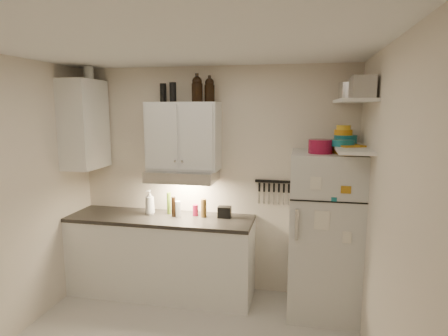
# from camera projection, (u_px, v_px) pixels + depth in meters

# --- Properties ---
(ceiling) EXTENTS (3.20, 3.00, 0.02)m
(ceiling) POSITION_uv_depth(u_px,v_px,m) (165.00, 41.00, 2.70)
(ceiling) COLOR white
(ceiling) RESTS_ON ground
(back_wall) EXTENTS (3.20, 0.02, 2.60)m
(back_wall) POSITION_uv_depth(u_px,v_px,m) (214.00, 180.00, 4.36)
(back_wall) COLOR beige
(back_wall) RESTS_ON ground
(right_wall) EXTENTS (0.02, 3.00, 2.60)m
(right_wall) POSITION_uv_depth(u_px,v_px,m) (390.00, 230.00, 2.58)
(right_wall) COLOR beige
(right_wall) RESTS_ON ground
(base_cabinet) EXTENTS (2.10, 0.60, 0.88)m
(base_cabinet) POSITION_uv_depth(u_px,v_px,m) (161.00, 257.00, 4.31)
(base_cabinet) COLOR white
(base_cabinet) RESTS_ON floor
(countertop) EXTENTS (2.10, 0.62, 0.04)m
(countertop) POSITION_uv_depth(u_px,v_px,m) (160.00, 218.00, 4.24)
(countertop) COLOR #2A2724
(countertop) RESTS_ON base_cabinet
(upper_cabinet) EXTENTS (0.80, 0.33, 0.75)m
(upper_cabinet) POSITION_uv_depth(u_px,v_px,m) (184.00, 136.00, 4.17)
(upper_cabinet) COLOR white
(upper_cabinet) RESTS_ON back_wall
(side_cabinet) EXTENTS (0.33, 0.55, 1.00)m
(side_cabinet) POSITION_uv_depth(u_px,v_px,m) (84.00, 125.00, 4.25)
(side_cabinet) COLOR white
(side_cabinet) RESTS_ON left_wall
(range_hood) EXTENTS (0.76, 0.46, 0.12)m
(range_hood) POSITION_uv_depth(u_px,v_px,m) (183.00, 175.00, 4.18)
(range_hood) COLOR silver
(range_hood) RESTS_ON back_wall
(fridge) EXTENTS (0.70, 0.68, 1.70)m
(fridge) POSITION_uv_depth(u_px,v_px,m) (324.00, 234.00, 3.85)
(fridge) COLOR silver
(fridge) RESTS_ON floor
(shelf_hi) EXTENTS (0.30, 0.95, 0.03)m
(shelf_hi) POSITION_uv_depth(u_px,v_px,m) (353.00, 101.00, 3.46)
(shelf_hi) COLOR white
(shelf_hi) RESTS_ON right_wall
(shelf_lo) EXTENTS (0.30, 0.95, 0.03)m
(shelf_lo) POSITION_uv_depth(u_px,v_px,m) (351.00, 148.00, 3.53)
(shelf_lo) COLOR white
(shelf_lo) RESTS_ON right_wall
(knife_strip) EXTENTS (0.42, 0.02, 0.03)m
(knife_strip) POSITION_uv_depth(u_px,v_px,m) (274.00, 181.00, 4.20)
(knife_strip) COLOR black
(knife_strip) RESTS_ON back_wall
(dutch_oven) EXTENTS (0.26, 0.26, 0.13)m
(dutch_oven) POSITION_uv_depth(u_px,v_px,m) (320.00, 146.00, 3.62)
(dutch_oven) COLOR maroon
(dutch_oven) RESTS_ON fridge
(book_stack) EXTENTS (0.31, 0.34, 0.09)m
(book_stack) POSITION_uv_depth(u_px,v_px,m) (348.00, 149.00, 3.56)
(book_stack) COLOR #B27A16
(book_stack) RESTS_ON fridge
(spice_jar) EXTENTS (0.07, 0.07, 0.10)m
(spice_jar) POSITION_uv_depth(u_px,v_px,m) (335.00, 147.00, 3.71)
(spice_jar) COLOR silver
(spice_jar) RESTS_ON fridge
(stock_pot) EXTENTS (0.24, 0.24, 0.17)m
(stock_pot) POSITION_uv_depth(u_px,v_px,m) (351.00, 91.00, 3.76)
(stock_pot) COLOR silver
(stock_pot) RESTS_ON shelf_hi
(tin_a) EXTENTS (0.23, 0.22, 0.18)m
(tin_a) POSITION_uv_depth(u_px,v_px,m) (363.00, 89.00, 3.37)
(tin_a) COLOR #AAAAAD
(tin_a) RESTS_ON shelf_hi
(tin_b) EXTENTS (0.19, 0.19, 0.19)m
(tin_b) POSITION_uv_depth(u_px,v_px,m) (363.00, 87.00, 3.12)
(tin_b) COLOR #AAAAAD
(tin_b) RESTS_ON shelf_hi
(bowl_teal) EXTENTS (0.23, 0.23, 0.09)m
(bowl_teal) POSITION_uv_depth(u_px,v_px,m) (345.00, 139.00, 3.78)
(bowl_teal) COLOR #156B77
(bowl_teal) RESTS_ON shelf_lo
(bowl_orange) EXTENTS (0.18, 0.18, 0.05)m
(bowl_orange) POSITION_uv_depth(u_px,v_px,m) (343.00, 132.00, 3.77)
(bowl_orange) COLOR orange
(bowl_orange) RESTS_ON bowl_teal
(bowl_yellow) EXTENTS (0.14, 0.14, 0.05)m
(bowl_yellow) POSITION_uv_depth(u_px,v_px,m) (344.00, 127.00, 3.76)
(bowl_yellow) COLOR yellow
(bowl_yellow) RESTS_ON bowl_orange
(plates) EXTENTS (0.30, 0.30, 0.06)m
(plates) POSITION_uv_depth(u_px,v_px,m) (342.00, 143.00, 3.59)
(plates) COLOR #156B77
(plates) RESTS_ON shelf_lo
(growler_a) EXTENTS (0.13, 0.13, 0.28)m
(growler_a) POSITION_uv_depth(u_px,v_px,m) (197.00, 89.00, 4.03)
(growler_a) COLOR black
(growler_a) RESTS_ON upper_cabinet
(growler_b) EXTENTS (0.14, 0.14, 0.26)m
(growler_b) POSITION_uv_depth(u_px,v_px,m) (210.00, 90.00, 4.05)
(growler_b) COLOR black
(growler_b) RESTS_ON upper_cabinet
(thermos_a) EXTENTS (0.09, 0.09, 0.21)m
(thermos_a) POSITION_uv_depth(u_px,v_px,m) (173.00, 92.00, 4.07)
(thermos_a) COLOR black
(thermos_a) RESTS_ON upper_cabinet
(thermos_b) EXTENTS (0.09, 0.09, 0.21)m
(thermos_b) POSITION_uv_depth(u_px,v_px,m) (163.00, 93.00, 4.22)
(thermos_b) COLOR black
(thermos_b) RESTS_ON upper_cabinet
(side_jar) EXTENTS (0.13, 0.13, 0.14)m
(side_jar) POSITION_uv_depth(u_px,v_px,m) (89.00, 73.00, 4.18)
(side_jar) COLOR silver
(side_jar) RESTS_ON side_cabinet
(soap_bottle) EXTENTS (0.15, 0.15, 0.32)m
(soap_bottle) POSITION_uv_depth(u_px,v_px,m) (150.00, 201.00, 4.30)
(soap_bottle) COLOR white
(soap_bottle) RESTS_ON countertop
(pepper_mill) EXTENTS (0.07, 0.07, 0.21)m
(pepper_mill) POSITION_uv_depth(u_px,v_px,m) (204.00, 208.00, 4.20)
(pepper_mill) COLOR brown
(pepper_mill) RESTS_ON countertop
(oil_bottle) EXTENTS (0.06, 0.06, 0.25)m
(oil_bottle) POSITION_uv_depth(u_px,v_px,m) (169.00, 203.00, 4.32)
(oil_bottle) COLOR #4C6A1A
(oil_bottle) RESTS_ON countertop
(vinegar_bottle) EXTENTS (0.05, 0.05, 0.23)m
(vinegar_bottle) POSITION_uv_depth(u_px,v_px,m) (174.00, 207.00, 4.22)
(vinegar_bottle) COLOR black
(vinegar_bottle) RESTS_ON countertop
(clear_bottle) EXTENTS (0.07, 0.07, 0.18)m
(clear_bottle) POSITION_uv_depth(u_px,v_px,m) (178.00, 209.00, 4.21)
(clear_bottle) COLOR silver
(clear_bottle) RESTS_ON countertop
(red_jar) EXTENTS (0.08, 0.08, 0.13)m
(red_jar) POSITION_uv_depth(u_px,v_px,m) (195.00, 210.00, 4.26)
(red_jar) COLOR maroon
(red_jar) RESTS_ON countertop
(caddy) EXTENTS (0.15, 0.11, 0.12)m
(caddy) POSITION_uv_depth(u_px,v_px,m) (224.00, 212.00, 4.19)
(caddy) COLOR black
(caddy) RESTS_ON countertop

